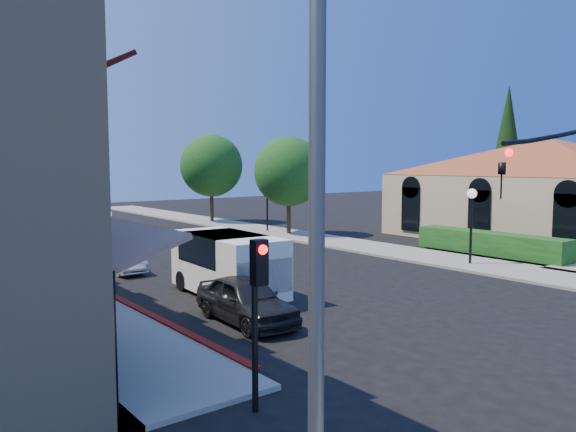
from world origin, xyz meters
TOP-DOWN VIEW (x-y plane):
  - ground at (0.00, 0.00)m, footprint 120.00×120.00m
  - sidewalk_right at (8.75, 27.00)m, footprint 3.50×50.00m
  - curb_red_strip at (-6.90, 8.00)m, footprint 0.25×10.00m
  - mission_building at (21.99, 11.50)m, footprint 30.12×30.12m
  - hedge at (11.70, 9.00)m, footprint 1.40×8.00m
  - conifer_far at (28.00, 18.00)m, footprint 3.20×3.20m
  - street_tree_a at (8.80, 22.00)m, footprint 4.56×4.56m
  - street_tree_b at (8.80, 32.00)m, footprint 4.94×4.94m
  - secondary_signal at (-8.00, 1.41)m, footprint 0.28×0.42m
  - cobra_streetlight at (-9.15, -2.00)m, footprint 3.60×0.25m
  - lamppost_left_near at (-8.50, 8.00)m, footprint 0.44×0.44m
  - lamppost_right_near at (8.50, 8.00)m, footprint 0.44×0.44m
  - lamppost_right_far at (8.50, 24.00)m, footprint 0.44×0.44m
  - white_van at (-3.44, 9.77)m, footprint 2.42×5.09m
  - parked_car_a at (-4.80, 6.63)m, footprint 1.84×4.12m
  - parked_car_b at (-4.80, 16.40)m, footprint 1.18×3.26m
  - parked_car_c at (-4.80, 20.00)m, footprint 1.81×4.14m
  - parked_car_d at (-6.20, 26.33)m, footprint 2.71×5.14m

SIDE VIEW (x-z plane):
  - ground at x=0.00m, z-range 0.00..0.00m
  - curb_red_strip at x=-6.90m, z-range -0.03..0.03m
  - hedge at x=11.70m, z-range -0.55..0.55m
  - sidewalk_right at x=8.75m, z-range 0.00..0.12m
  - parked_car_b at x=-4.80m, z-range 0.00..1.07m
  - parked_car_c at x=-4.80m, z-range 0.00..1.18m
  - parked_car_d at x=-6.20m, z-range 0.00..1.38m
  - parked_car_a at x=-4.80m, z-range 0.00..1.38m
  - white_van at x=-3.44m, z-range 0.17..2.38m
  - secondary_signal at x=-8.00m, z-range 0.66..3.98m
  - lamppost_left_near at x=-8.50m, z-range 0.95..4.52m
  - lamppost_right_near at x=8.50m, z-range 0.95..4.52m
  - lamppost_right_far at x=8.50m, z-range 0.95..4.52m
  - mission_building at x=21.99m, z-range 0.55..6.95m
  - street_tree_a at x=8.80m, z-range 0.95..7.43m
  - street_tree_b at x=8.80m, z-range 1.03..8.05m
  - cobra_streetlight at x=-9.15m, z-range 0.61..9.92m
  - conifer_far at x=28.00m, z-range 0.86..11.86m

